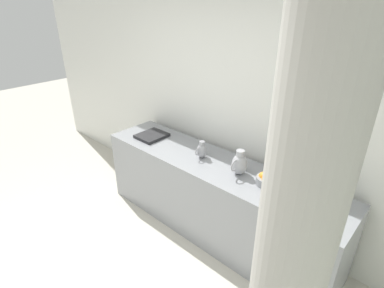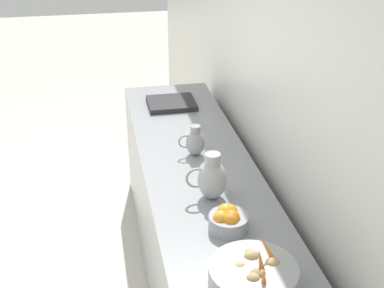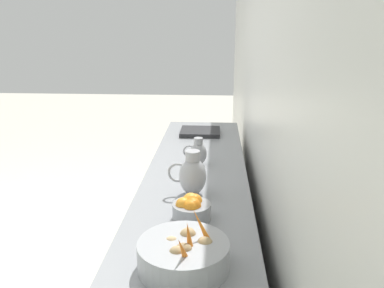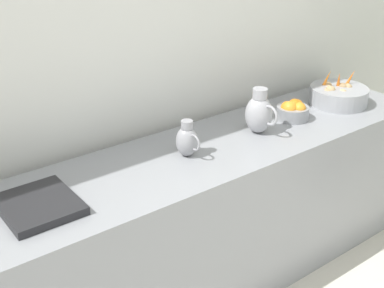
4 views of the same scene
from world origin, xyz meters
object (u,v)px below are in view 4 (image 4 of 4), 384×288
at_px(orange_bowl, 293,110).
at_px(metal_pitcher_short, 187,140).
at_px(metal_pitcher_tall, 259,113).
at_px(vegetable_colander, 338,95).

relative_size(orange_bowl, metal_pitcher_short, 1.00).
xyz_separation_m(metal_pitcher_tall, metal_pitcher_short, (-0.01, -0.48, -0.03)).
xyz_separation_m(vegetable_colander, metal_pitcher_short, (0.00, -1.18, 0.03)).
xyz_separation_m(vegetable_colander, orange_bowl, (-0.00, -0.41, -0.00)).
bearing_deg(orange_bowl, metal_pitcher_tall, -87.26).
relative_size(orange_bowl, metal_pitcher_tall, 0.74).
xyz_separation_m(orange_bowl, metal_pitcher_short, (0.00, -0.77, 0.03)).
bearing_deg(orange_bowl, vegetable_colander, 89.71).
height_order(metal_pitcher_tall, metal_pitcher_short, metal_pitcher_tall).
bearing_deg(metal_pitcher_tall, orange_bowl, 92.74).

